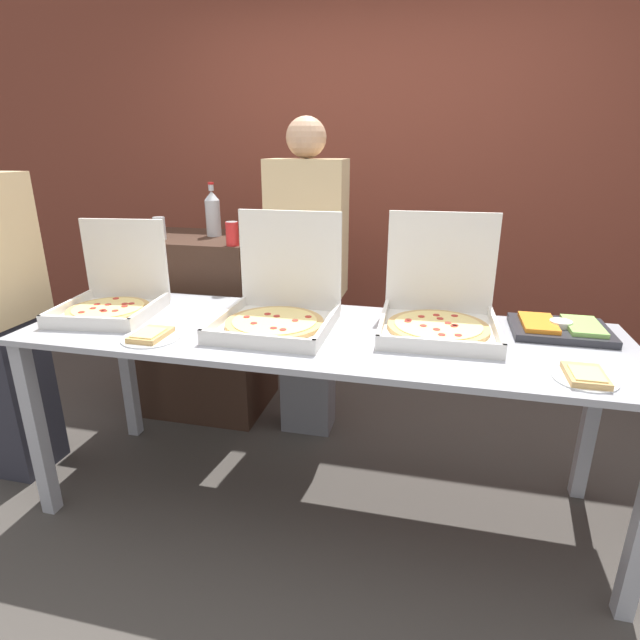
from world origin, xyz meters
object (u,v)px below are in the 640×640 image
object	(u,v)px
soda_can_colored	(232,234)
paper_plate_front_center	(151,336)
paper_plate_front_left	(585,376)
veggie_tray	(560,328)
person_guest_cap	(307,280)
person_guest_plaid	(1,308)
pizza_box_far_left	(439,310)
soda_bottle	(213,213)
soda_can_silver	(159,228)
pizza_box_far_right	(279,307)
pizza_box_near_right	(113,297)

from	to	relation	value
soda_can_colored	paper_plate_front_center	bearing A→B (deg)	-92.81
paper_plate_front_left	veggie_tray	world-z (taller)	veggie_tray
person_guest_cap	person_guest_plaid	bearing A→B (deg)	28.74
pizza_box_far_left	paper_plate_front_left	distance (m)	0.62
soda_bottle	soda_can_colored	bearing A→B (deg)	-49.21
paper_plate_front_left	soda_can_silver	size ratio (longest dim) A/B	1.63
pizza_box_far_right	paper_plate_front_left	size ratio (longest dim) A/B	2.38
pizza_box_near_right	paper_plate_front_center	bearing A→B (deg)	-44.45
pizza_box_near_right	paper_plate_front_left	bearing A→B (deg)	-15.13
veggie_tray	person_guest_cap	world-z (taller)	person_guest_cap
pizza_box_near_right	person_guest_cap	distance (m)	0.97
paper_plate_front_left	veggie_tray	distance (m)	0.45
pizza_box_far_left	paper_plate_front_center	size ratio (longest dim) A/B	2.14
paper_plate_front_center	soda_bottle	bearing A→B (deg)	100.19
pizza_box_far_right	person_guest_plaid	size ratio (longest dim) A/B	0.29
soda_can_silver	soda_can_colored	world-z (taller)	same
pizza_box_near_right	paper_plate_front_center	distance (m)	0.43
pizza_box_far_left	soda_bottle	size ratio (longest dim) A/B	1.64
soda_can_colored	person_guest_plaid	size ratio (longest dim) A/B	0.08
pizza_box_far_left	pizza_box_near_right	bearing A→B (deg)	-177.08
pizza_box_far_right	soda_can_silver	distance (m)	1.07
pizza_box_near_right	soda_bottle	distance (m)	0.84
pizza_box_near_right	pizza_box_far_right	xyz separation A→B (m)	(0.79, 0.01, 0.01)
pizza_box_far_right	soda_bottle	bearing A→B (deg)	129.70
pizza_box_near_right	veggie_tray	xyz separation A→B (m)	(1.93, 0.18, -0.05)
veggie_tray	person_guest_cap	xyz separation A→B (m)	(-1.17, 0.43, 0.02)
paper_plate_front_left	soda_can_silver	distance (m)	2.20
soda_can_colored	person_guest_cap	distance (m)	0.46
pizza_box_far_right	soda_can_silver	xyz separation A→B (m)	(-0.87, 0.58, 0.21)
pizza_box_near_right	soda_bottle	size ratio (longest dim) A/B	1.55
soda_can_colored	person_guest_plaid	xyz separation A→B (m)	(-0.91, -0.61, -0.28)
person_guest_cap	person_guest_plaid	world-z (taller)	person_guest_cap
soda_bottle	veggie_tray	bearing A→B (deg)	-18.49
paper_plate_front_center	veggie_tray	xyz separation A→B (m)	(1.59, 0.44, 0.01)
person_guest_plaid	paper_plate_front_left	bearing A→B (deg)	85.91
soda_can_silver	paper_plate_front_center	bearing A→B (deg)	-63.43
person_guest_plaid	soda_bottle	bearing A→B (deg)	141.38
pizza_box_far_left	paper_plate_front_left	size ratio (longest dim) A/B	2.45
person_guest_plaid	pizza_box_far_right	bearing A→B (deg)	94.59
soda_bottle	pizza_box_far_left	bearing A→B (deg)	-26.90
pizza_box_near_right	soda_can_colored	distance (m)	0.67
veggie_tray	soda_bottle	xyz separation A→B (m)	(-1.77, 0.59, 0.34)
pizza_box_far_left	soda_can_silver	xyz separation A→B (m)	(-1.53, 0.47, 0.21)
pizza_box_near_right	soda_bottle	bearing A→B (deg)	71.39
soda_can_colored	veggie_tray	bearing A→B (deg)	-12.17
pizza_box_far_right	soda_can_silver	world-z (taller)	pizza_box_far_right
veggie_tray	soda_can_silver	size ratio (longest dim) A/B	3.03
paper_plate_front_center	soda_bottle	distance (m)	1.10
person_guest_plaid	pizza_box_far_left	bearing A→B (deg)	96.09
pizza_box_far_right	person_guest_plaid	xyz separation A→B (m)	(-1.32, -0.11, -0.07)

